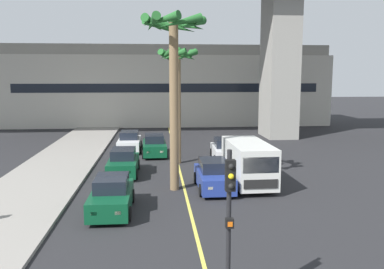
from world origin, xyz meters
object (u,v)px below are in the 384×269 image
Objects in this scene: car_queue_sixth at (154,146)px; palm_tree_near_median at (174,52)px; car_queue_fifth at (123,163)px; car_queue_second at (214,176)px; car_queue_front at (225,150)px; palm_tree_mid_median at (178,72)px; car_queue_fourth at (129,142)px; traffic_light_median_near at (229,210)px; delivery_van at (248,162)px; car_queue_third at (112,196)px.

car_queue_sixth is 11.59m from palm_tree_near_median.
palm_tree_near_median reaches higher than car_queue_fifth.
car_queue_second is at bearing -36.50° from car_queue_fifth.
car_queue_front is 7.51m from car_queue_second.
palm_tree_mid_median is at bearing 85.22° from palm_tree_near_median.
car_queue_second is (-1.84, -7.28, 0.00)m from car_queue_front.
palm_tree_near_median is (2.94, -3.60, 6.45)m from car_queue_fifth.
traffic_light_median_near is at bearing -80.41° from car_queue_fourth.
car_queue_fifth is at bearing -107.33° from car_queue_sixth.
palm_tree_near_median reaches higher than car_queue_fourth.
car_queue_fifth is (0.12, -7.93, 0.00)m from car_queue_fourth.
car_queue_second is at bearing -160.33° from delivery_van.
car_queue_second is 8.76m from palm_tree_mid_median.
car_queue_fifth is at bearing 156.85° from delivery_van.
palm_tree_mid_median reaches higher than traffic_light_median_near.
car_queue_second is 1.00× the size of car_queue_fifth.
traffic_light_median_near reaches higher than car_queue_fourth.
car_queue_fourth is 0.99× the size of car_queue_sixth.
palm_tree_near_median is (1.08, -9.56, 6.45)m from car_queue_sixth.
delivery_van is 0.67× the size of palm_tree_mid_median.
palm_tree_mid_median is at bearing 103.03° from car_queue_second.
traffic_light_median_near is at bearing -65.38° from car_queue_third.
car_queue_sixth is (-5.00, 2.40, 0.00)m from car_queue_front.
car_queue_front is at bearing 75.79° from car_queue_second.
car_queue_fifth is 0.78× the size of delivery_van.
car_queue_second is at bearing -76.97° from palm_tree_mid_median.
car_queue_sixth is at bearing 81.85° from car_queue_third.
car_queue_third is at bearing -98.15° from car_queue_sixth.
car_queue_second is 1.00× the size of car_queue_fourth.
palm_tree_mid_median reaches higher than car_queue_sixth.
palm_tree_near_median reaches higher than car_queue_front.
palm_tree_mid_median reaches higher than car_queue_third.
car_queue_front is 1.01× the size of car_queue_fourth.
traffic_light_median_near is at bearing -96.29° from car_queue_second.
delivery_van is at bearing -23.15° from car_queue_fifth.
delivery_van is (7.02, -3.00, 0.57)m from car_queue_fifth.
car_queue_second is 12.73m from car_queue_fourth.
palm_tree_mid_median is (1.62, -3.05, 5.52)m from car_queue_sixth.
car_queue_front is 10.41m from palm_tree_near_median.
car_queue_sixth is (1.86, 5.97, 0.00)m from car_queue_fifth.
car_queue_second is at bearing 32.62° from car_queue_third.
delivery_van is at bearing 74.95° from traffic_light_median_near.
delivery_van is 0.58× the size of palm_tree_near_median.
traffic_light_median_near reaches higher than delivery_van.
palm_tree_near_median is at bearing 48.62° from car_queue_third.
car_queue_second is 10.18m from car_queue_sixth.
car_queue_third is 13.01m from car_queue_sixth.
palm_tree_mid_median reaches higher than delivery_van.
palm_tree_near_median is (2.92, 3.32, 6.45)m from car_queue_third.
traffic_light_median_near is at bearing -75.99° from car_queue_fifth.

